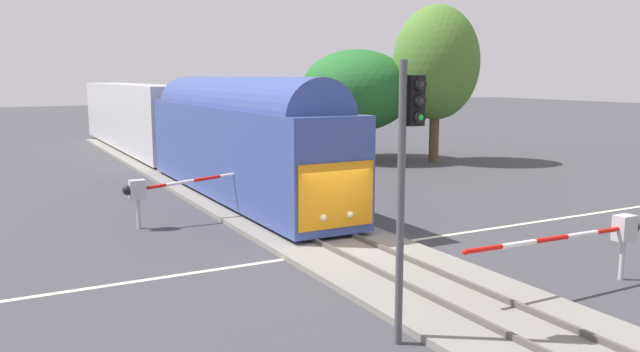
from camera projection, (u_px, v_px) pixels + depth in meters
ground_plane at (345, 250)px, 20.23m from camera, size 220.00×220.00×0.00m
road_centre_stripe at (345, 250)px, 20.23m from camera, size 44.00×0.20×0.01m
railway_track at (345, 247)px, 20.22m from camera, size 4.40×80.00×0.32m
commuter_train at (173, 123)px, 37.46m from camera, size 3.04×42.47×5.16m
crossing_gate_near at (606, 233)px, 16.78m from camera, size 6.16×0.40×1.80m
crossing_gate_far at (155, 188)px, 23.20m from camera, size 5.83×0.40×1.93m
traffic_signal_median at (408, 158)px, 12.63m from camera, size 0.53×0.38×5.83m
maple_right_background at (436, 63)px, 40.29m from camera, size 5.50×5.50×9.98m
oak_far_right at (357, 91)px, 41.50m from camera, size 7.34×7.34×7.24m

